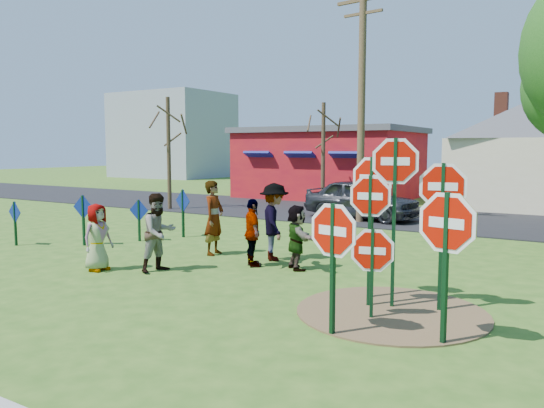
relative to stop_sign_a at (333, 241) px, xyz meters
The scene contains 26 objects.
ground 5.00m from the stop_sign_a, 148.60° to the left, with size 120.00×120.00×0.00m, color #305A19.
road 14.65m from the stop_sign_a, 106.31° to the left, with size 120.00×7.50×0.04m, color black.
dirt_patch 2.10m from the stop_sign_a, 74.93° to the left, with size 3.20×3.20×0.03m, color brown.
red_building 22.64m from the stop_sign_a, 115.09° to the left, with size 9.40×7.69×3.90m.
distant_building 45.75m from the stop_sign_a, 134.64° to the left, with size 10.00×8.00×8.00m, color #8C939E.
stop_sign_a is the anchor object (origin of this frame).
stop_sign_b 2.23m from the stop_sign_a, 96.11° to the left, with size 1.06×0.11×2.75m.
stop_sign_c 1.97m from the stop_sign_a, 80.16° to the left, with size 1.06×0.26×3.08m.
stop_sign_d 2.32m from the stop_sign_a, 62.15° to the left, with size 1.06×0.17×2.66m.
stop_sign_e 1.12m from the stop_sign_a, 77.93° to the left, with size 0.93×0.26×1.61m.
stop_sign_f 1.58m from the stop_sign_a, 17.78° to the left, with size 1.14×0.30×2.32m.
stop_sign_g 1.66m from the stop_sign_a, 92.21° to the left, with size 0.98×0.17×2.43m.
blue_diamond_a 10.99m from the stop_sign_a, 169.59° to the left, with size 0.63×0.07×1.27m.
blue_diamond_b 9.65m from the stop_sign_a, 161.80° to the left, with size 0.69×0.12×1.45m.
blue_diamond_c 9.40m from the stop_sign_a, 152.44° to the left, with size 0.65×0.13×1.25m.
blue_diamond_d 9.47m from the stop_sign_a, 144.04° to the left, with size 0.71×0.21×1.50m.
person_a 6.43m from the stop_sign_a, behind, with size 0.74×0.48×1.52m, color #445B9B.
person_b 6.49m from the stop_sign_a, 143.00° to the left, with size 0.70×0.46×1.93m, color #317F6B.
person_c 5.38m from the stop_sign_a, 161.05° to the left, with size 0.86×0.67×1.76m, color #97423B.
person_d 5.40m from the stop_sign_a, 130.21° to the left, with size 1.23×0.71×1.91m, color #323238.
person_e 4.83m from the stop_sign_a, 137.56° to the left, with size 0.93×0.39×1.60m, color #4F2C57.
person_f 4.36m from the stop_sign_a, 125.67° to the left, with size 1.38×0.44×1.49m, color #215236.
suv 13.07m from the stop_sign_a, 109.92° to the left, with size 1.81×4.50×1.53m, color #2C2D31.
utility_pole 12.61m from the stop_sign_a, 110.07° to the left, with size 2.11×0.39×8.63m.
bare_tree_west 17.24m from the stop_sign_a, 140.08° to the left, with size 1.80×1.80×5.03m.
bare_tree_east 16.84m from the stop_sign_a, 116.32° to the left, with size 1.80×1.80×4.83m.
Camera 1 is at (7.28, -9.46, 2.76)m, focal length 35.00 mm.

